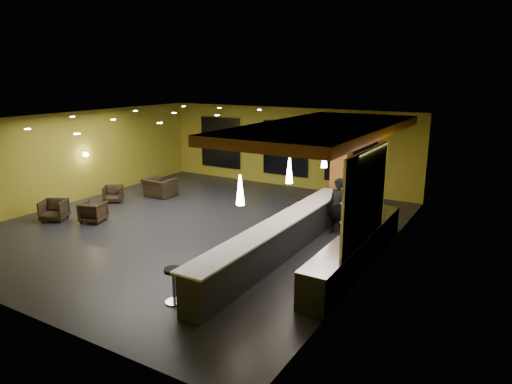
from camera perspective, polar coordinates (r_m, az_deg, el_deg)
The scene contains 35 objects.
floor at distance 15.44m, azimuth -7.37°, elevation -4.30°, with size 12.00×13.00×0.10m, color black.
ceiling at distance 14.68m, azimuth -7.83°, elevation 9.11°, with size 12.00×13.00×0.10m, color black.
wall_back at distance 20.42m, azimuth 3.83°, elevation 5.63°, with size 12.00×0.10×3.50m, color olive.
wall_left at distance 19.24m, azimuth -21.98°, elevation 4.05°, with size 0.10×13.00×3.50m, color olive.
wall_right at distance 12.27m, azimuth 15.27°, elevation -0.90°, with size 0.10×13.00×3.50m, color olive.
wood_soffit at distance 13.55m, azimuth 8.47°, elevation 7.83°, with size 3.60×8.00×0.28m, color #A25A2F.
window_left at distance 22.11m, azimuth -4.47°, elevation 6.18°, with size 2.20×0.06×2.40m, color black.
window_center at distance 20.33m, azimuth 3.69°, elevation 5.45°, with size 2.20×0.06×2.40m, color black.
window_right at distance 19.18m, azimuth 11.72°, elevation 4.63°, with size 2.20×0.06×2.40m, color black.
tile_backsplash at distance 11.30m, azimuth 13.54°, elevation -0.79°, with size 0.06×3.20×2.40m, color white.
bar_counter at distance 12.59m, azimuth 3.01°, elevation -5.98°, with size 0.60×8.00×1.00m, color black.
bar_top at distance 12.41m, azimuth 3.04°, elevation -3.71°, with size 0.78×8.10×0.05m, color silver.
prep_counter at distance 12.33m, azimuth 12.43°, elevation -7.11°, with size 0.70×6.00×0.86m, color black.
prep_top at distance 12.17m, azimuth 12.54°, elevation -5.12°, with size 0.72×6.00×0.03m, color silver.
wall_shelf_lower at distance 11.27m, azimuth 12.44°, elevation -2.89°, with size 0.30×1.50×0.03m, color silver.
wall_shelf_upper at distance 11.14m, azimuth 12.56°, elevation -0.68°, with size 0.30×1.50×0.03m, color silver.
column at distance 16.32m, azimuth 10.60°, elevation 3.15°, with size 0.60×0.60×3.50m, color #9F5B23.
wall_sconce at distance 19.40m, azimuth -20.53°, elevation 4.42°, with size 0.22×0.22×0.22m, color #FFE5B2.
pendant_0 at distance 10.37m, azimuth -1.99°, elevation 0.25°, with size 0.20×0.20×0.70m, color white.
pendant_1 at distance 12.50m, azimuth 4.19°, elevation 2.70°, with size 0.20×0.20×0.70m, color white.
pendant_2 at distance 14.74m, azimuth 8.54°, elevation 4.40°, with size 0.20×0.20×0.70m, color white.
staff_a at distance 14.45m, azimuth 10.19°, elevation -1.80°, with size 0.65×0.43×1.80m, color black.
staff_b at distance 15.19m, azimuth 12.20°, elevation -1.10°, with size 0.87×0.68×1.79m, color black.
staff_c at distance 15.05m, azimuth 13.48°, elevation -1.87°, with size 0.74×0.48×1.51m, color black.
armchair_a at distance 17.16m, azimuth -23.94°, elevation -2.08°, with size 0.78×0.80×0.73m, color black.
armchair_b at distance 16.51m, azimuth -19.67°, elevation -2.35°, with size 0.74×0.77×0.70m, color black.
armchair_c at distance 18.83m, azimuth -17.43°, elevation -0.21°, with size 0.69×0.71×0.65m, color black.
armchair_d at distance 19.15m, azimuth -11.97°, elevation 0.57°, with size 1.18×1.03×0.77m, color black.
bar_stool_0 at distance 10.32m, azimuth -10.27°, elevation -10.87°, with size 0.41×0.41×0.81m.
bar_stool_1 at distance 11.10m, azimuth -5.78°, elevation -9.04°, with size 0.38×0.38×0.75m.
bar_stool_2 at distance 11.96m, azimuth -2.75°, elevation -7.29°, with size 0.37×0.37×0.73m.
bar_stool_3 at distance 12.83m, azimuth 0.21°, elevation -5.72°, with size 0.37×0.37×0.72m.
bar_stool_4 at distance 13.84m, azimuth 2.23°, elevation -4.18°, with size 0.37×0.37×0.73m.
bar_stool_5 at distance 14.91m, azimuth 4.67°, elevation -2.73°, with size 0.39×0.39×0.77m.
bar_stool_6 at distance 15.88m, azimuth 5.80°, elevation -1.69°, with size 0.38×0.38×0.76m.
Camera 1 is at (9.07, -11.46, 4.92)m, focal length 32.00 mm.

